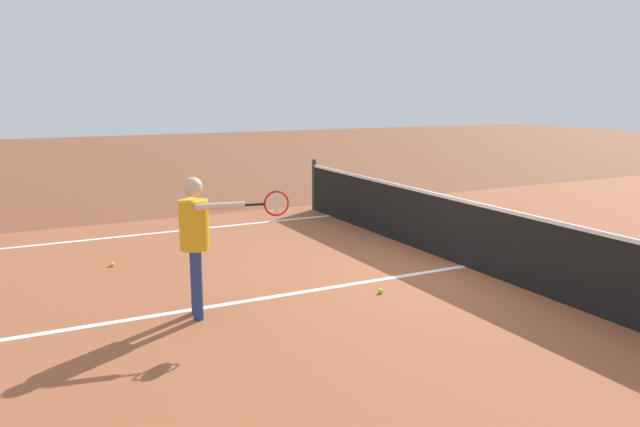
% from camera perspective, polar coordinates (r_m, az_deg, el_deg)
% --- Properties ---
extents(ground_plane, '(60.00, 60.00, 0.00)m').
position_cam_1_polar(ground_plane, '(9.05, 13.21, -4.78)').
color(ground_plane, brown).
extents(court_surface_inbounds, '(10.62, 24.40, 0.00)m').
position_cam_1_polar(court_surface_inbounds, '(9.05, 13.21, -4.78)').
color(court_surface_inbounds, '#9E5433').
rests_on(court_surface_inbounds, ground_plane).
extents(line_center_service, '(0.10, 6.40, 0.01)m').
position_cam_1_polar(line_center_service, '(7.47, -6.15, -7.94)').
color(line_center_service, white).
rests_on(line_center_service, ground_plane).
extents(net, '(9.73, 0.09, 1.07)m').
position_cam_1_polar(net, '(8.93, 13.35, -1.74)').
color(net, '#33383D').
rests_on(net, ground_plane).
extents(player_near, '(0.65, 1.13, 1.56)m').
position_cam_1_polar(player_near, '(6.78, -11.29, -1.65)').
color(player_near, navy).
rests_on(player_near, ground_plane).
extents(tennis_ball_mid_court, '(0.07, 0.07, 0.07)m').
position_cam_1_polar(tennis_ball_mid_court, '(9.28, -18.69, -4.47)').
color(tennis_ball_mid_court, '#CCE033').
rests_on(tennis_ball_mid_court, ground_plane).
extents(tennis_ball_near_net, '(0.07, 0.07, 0.07)m').
position_cam_1_polar(tennis_ball_near_net, '(7.68, 5.61, -7.14)').
color(tennis_ball_near_net, '#CCE033').
rests_on(tennis_ball_near_net, ground_plane).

